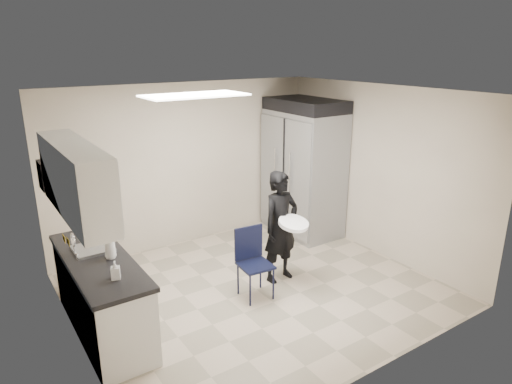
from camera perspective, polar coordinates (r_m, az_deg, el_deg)
floor at (r=6.27m, az=0.01°, el=-12.08°), size 4.50×4.50×0.00m
ceiling at (r=5.46m, az=0.01°, el=12.32°), size 4.50×4.50×0.00m
back_wall at (r=7.41m, az=-8.65°, el=3.36°), size 4.50×0.00×4.50m
left_wall at (r=4.93m, az=-22.38°, el=-5.30°), size 0.00×4.00×4.00m
right_wall at (r=7.18m, az=15.12°, el=2.47°), size 0.00×4.00×4.00m
ceiling_panel at (r=5.51m, az=-7.68°, el=11.90°), size 1.20×0.60×0.02m
lower_counter at (r=5.53m, az=-18.67°, el=-12.34°), size 0.60×1.90×0.86m
countertop at (r=5.33m, az=-19.16°, el=-8.08°), size 0.64×1.95×0.05m
sink at (r=5.56m, az=-19.63°, el=-7.19°), size 0.42×0.40×0.14m
faucet at (r=5.46m, az=-21.82°, el=-6.17°), size 0.02×0.02×0.24m
upper_cabinets at (r=4.98m, az=-21.62°, el=1.44°), size 0.35×1.80×0.75m
towel_dispenser at (r=6.12m, az=-24.43°, el=1.97°), size 0.22×0.30×0.35m
notice_sticker_left at (r=5.05m, az=-22.45°, el=-5.74°), size 0.00×0.12×0.07m
notice_sticker_right at (r=5.25m, az=-22.86°, el=-5.38°), size 0.00×0.12×0.07m
commercial_fridge at (r=7.83m, az=5.96°, el=2.37°), size 0.80×1.35×2.10m
fridge_compressor at (r=7.61m, az=6.24°, el=10.74°), size 0.80×1.35×0.20m
folding_chair at (r=5.90m, az=-0.06°, el=-9.17°), size 0.43×0.43×0.89m
man_tuxedo at (r=6.22m, az=3.10°, el=-4.37°), size 0.60×0.43×1.55m
bucket_lid at (r=6.00m, az=4.71°, el=-3.92°), size 0.43×0.43×0.05m
soap_bottle_a at (r=5.21m, az=-17.83°, el=-6.29°), size 0.14×0.14×0.32m
soap_bottle_b at (r=4.78m, az=-17.18°, el=-9.31°), size 0.11×0.11×0.19m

